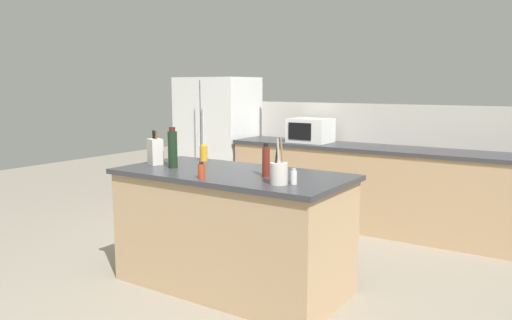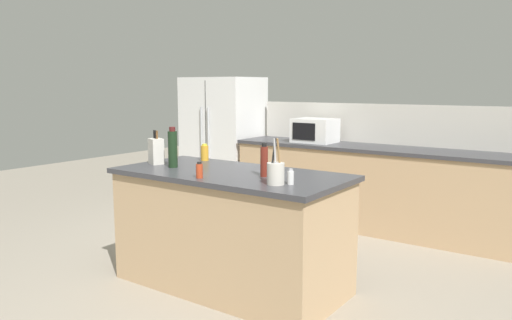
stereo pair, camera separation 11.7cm
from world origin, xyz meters
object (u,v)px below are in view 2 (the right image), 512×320
object	(u,v)px
microwave	(315,130)
utensil_crock	(276,173)
knife_block	(156,151)
spice_jar_paprika	(199,170)
vinegar_bottle	(264,161)
honey_jar	(205,153)
refrigerator	(223,141)
wine_bottle	(173,148)
salt_shaker	(291,177)

from	to	relation	value
microwave	utensil_crock	distance (m)	2.63
microwave	knife_block	xyz separation A→B (m)	(-0.32, -2.26, -0.03)
microwave	utensil_crock	world-z (taller)	utensil_crock
spice_jar_paprika	vinegar_bottle	bearing A→B (deg)	42.75
honey_jar	refrigerator	bearing A→B (deg)	124.83
refrigerator	utensil_crock	world-z (taller)	refrigerator
knife_block	spice_jar_paprika	world-z (taller)	knife_block
wine_bottle	spice_jar_paprika	xyz separation A→B (m)	(0.50, -0.24, -0.10)
spice_jar_paprika	honey_jar	xyz separation A→B (m)	(-0.54, 0.68, 0.02)
knife_block	wine_bottle	world-z (taller)	wine_bottle
microwave	wine_bottle	xyz separation A→B (m)	(-0.07, -2.30, 0.02)
salt_shaker	wine_bottle	distance (m)	1.18
refrigerator	honey_jar	world-z (taller)	refrigerator
refrigerator	microwave	world-z (taller)	refrigerator
microwave	refrigerator	bearing A→B (deg)	177.96
knife_block	utensil_crock	world-z (taller)	utensil_crock
refrigerator	microwave	bearing A→B (deg)	-2.04
salt_shaker	spice_jar_paprika	bearing A→B (deg)	-164.84
refrigerator	salt_shaker	distance (m)	3.51
refrigerator	knife_block	world-z (taller)	refrigerator
knife_block	spice_jar_paprika	bearing A→B (deg)	2.59
microwave	wine_bottle	bearing A→B (deg)	-91.80
microwave	vinegar_bottle	distance (m)	2.35
microwave	utensil_crock	xyz separation A→B (m)	(1.02, -2.43, -0.06)
vinegar_bottle	wine_bottle	size ratio (longest dim) A/B	0.75
utensil_crock	spice_jar_paprika	distance (m)	0.60
spice_jar_paprika	honey_jar	size ratio (longest dim) A/B	0.79
spice_jar_paprika	utensil_crock	bearing A→B (deg)	11.26
refrigerator	wine_bottle	bearing A→B (deg)	-59.82
microwave	spice_jar_paprika	distance (m)	2.58
knife_block	salt_shaker	bearing A→B (deg)	19.27
microwave	salt_shaker	bearing A→B (deg)	-65.08
knife_block	honey_jar	bearing A→B (deg)	85.07
vinegar_bottle	refrigerator	bearing A→B (deg)	134.40
refrigerator	spice_jar_paprika	size ratio (longest dim) A/B	14.28
spice_jar_paprika	salt_shaker	bearing A→B (deg)	15.16
wine_bottle	honey_jar	xyz separation A→B (m)	(-0.04, 0.44, -0.09)
utensil_crock	honey_jar	distance (m)	1.26
spice_jar_paprika	honey_jar	world-z (taller)	honey_jar
vinegar_bottle	salt_shaker	world-z (taller)	vinegar_bottle
knife_block	refrigerator	bearing A→B (deg)	139.48
refrigerator	honey_jar	bearing A→B (deg)	-55.17
microwave	spice_jar_paprika	xyz separation A→B (m)	(0.43, -2.54, -0.09)
microwave	spice_jar_paprika	size ratio (longest dim) A/B	3.97
utensil_crock	salt_shaker	size ratio (longest dim) A/B	2.97
vinegar_bottle	wine_bottle	xyz separation A→B (m)	(-0.85, -0.09, 0.04)
utensil_crock	wine_bottle	distance (m)	1.10
utensil_crock	wine_bottle	bearing A→B (deg)	173.63
vinegar_bottle	knife_block	bearing A→B (deg)	-178.03
knife_block	honey_jar	world-z (taller)	knife_block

